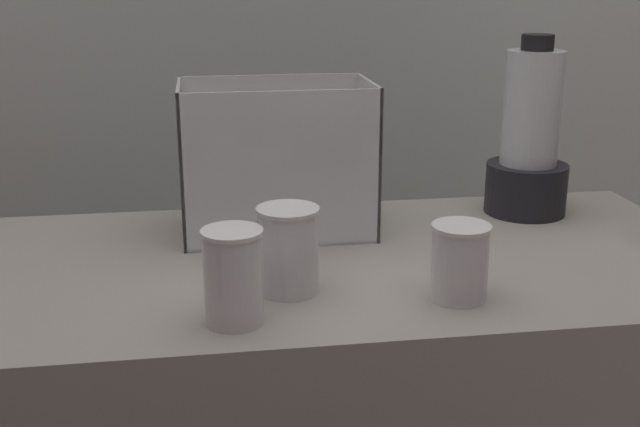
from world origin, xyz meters
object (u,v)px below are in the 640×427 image
object	(u,v)px
blender_pitcher	(529,146)
juice_cup_carrot_far_left	(234,283)
carrot_display_bin	(274,185)
juice_cup_orange_left	(288,255)
juice_cup_orange_middle	(459,266)

from	to	relation	value
blender_pitcher	juice_cup_carrot_far_left	bearing A→B (deg)	-144.61
carrot_display_bin	juice_cup_carrot_far_left	xyz separation A→B (m)	(-0.09, -0.39, -0.03)
juice_cup_carrot_far_left	juice_cup_orange_left	xyz separation A→B (m)	(0.09, 0.10, -0.00)
blender_pitcher	juice_cup_carrot_far_left	xyz separation A→B (m)	(-0.60, -0.43, -0.08)
juice_cup_orange_middle	carrot_display_bin	bearing A→B (deg)	123.60
carrot_display_bin	juice_cup_carrot_far_left	bearing A→B (deg)	-103.38
blender_pitcher	juice_cup_orange_left	bearing A→B (deg)	-147.38
juice_cup_carrot_far_left	juice_cup_orange_middle	xyz separation A→B (m)	(0.33, 0.03, -0.01)
juice_cup_carrot_far_left	juice_cup_orange_left	world-z (taller)	juice_cup_carrot_far_left
juice_cup_orange_left	blender_pitcher	bearing A→B (deg)	32.62
juice_cup_orange_left	juice_cup_carrot_far_left	bearing A→B (deg)	-131.52
juice_cup_orange_middle	juice_cup_orange_left	bearing A→B (deg)	165.02
juice_cup_carrot_far_left	juice_cup_orange_left	bearing A→B (deg)	48.48
carrot_display_bin	juice_cup_orange_middle	size ratio (longest dim) A/B	3.01
carrot_display_bin	juice_cup_orange_middle	bearing A→B (deg)	-56.40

